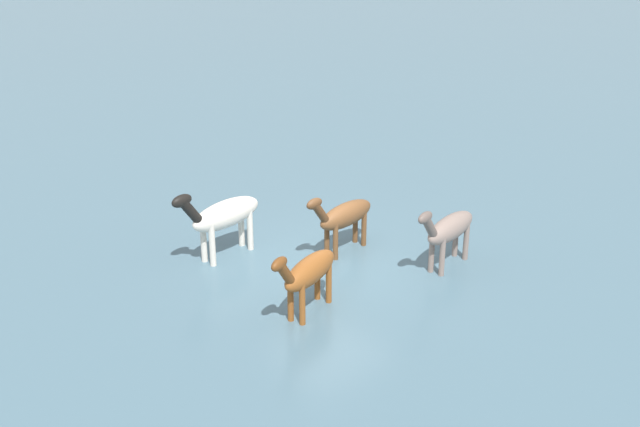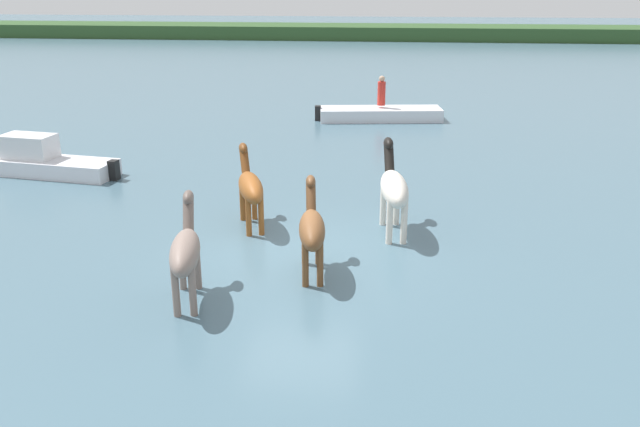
# 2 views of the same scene
# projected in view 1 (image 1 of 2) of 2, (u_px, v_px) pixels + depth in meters

# --- Properties ---
(ground_plane) EXTENTS (171.00, 171.00, 0.00)m
(ground_plane) POSITION_uv_depth(u_px,v_px,m) (329.00, 265.00, 19.94)
(ground_plane) COLOR #476675
(horse_chestnut_trailing) EXTENTS (0.74, 2.23, 1.72)m
(horse_chestnut_trailing) POSITION_uv_depth(u_px,v_px,m) (344.00, 216.00, 20.20)
(horse_chestnut_trailing) COLOR brown
(horse_chestnut_trailing) RESTS_ON ground_plane
(horse_dark_mare) EXTENTS (0.83, 2.54, 1.96)m
(horse_dark_mare) POSITION_uv_depth(u_px,v_px,m) (223.00, 215.00, 19.90)
(horse_dark_mare) COLOR silver
(horse_dark_mare) RESTS_ON ground_plane
(horse_lead) EXTENTS (0.86, 2.28, 1.76)m
(horse_lead) POSITION_uv_depth(u_px,v_px,m) (449.00, 229.00, 19.47)
(horse_lead) COLOR gray
(horse_lead) RESTS_ON ground_plane
(horse_mid_herd) EXTENTS (1.10, 2.25, 1.76)m
(horse_mid_herd) POSITION_uv_depth(u_px,v_px,m) (308.00, 272.00, 17.56)
(horse_mid_herd) COLOR brown
(horse_mid_herd) RESTS_ON ground_plane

